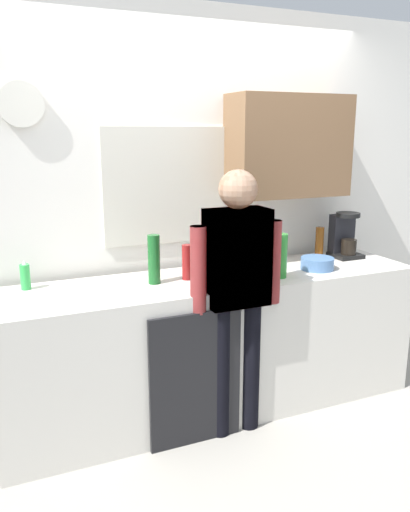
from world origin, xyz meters
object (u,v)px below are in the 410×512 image
bottle_clear_soda (280,256)px  person_at_sink (237,283)px  mixing_bowl (317,263)px  coffee_maker (344,237)px  bottle_amber_beer (319,243)px  cup_blue_mug (233,259)px  cup_white_mug (268,264)px  dish_soap (25,276)px  bottle_green_wine (154,259)px  bottle_red_vinegar (187,262)px  person_guest (237,283)px

bottle_clear_soda → person_at_sink: person_at_sink is taller
mixing_bowl → person_at_sink: 0.74m
coffee_maker → bottle_amber_beer: 0.20m
coffee_maker → cup_blue_mug: coffee_maker is taller
cup_white_mug → dish_soap: dish_soap is taller
coffee_maker → mixing_bowl: 0.46m
coffee_maker → dish_soap: bearing=178.1°
coffee_maker → cup_blue_mug: 0.88m
cup_blue_mug → person_at_sink: person_at_sink is taller
bottle_green_wine → mixing_bowl: (1.10, -0.12, -0.11)m
bottle_clear_soda → person_at_sink: bearing=-159.0°
bottle_amber_beer → bottle_clear_soda: 0.61m
bottle_red_vinegar → bottle_amber_beer: bearing=6.8°
bottle_amber_beer → cup_blue_mug: bottle_amber_beer is taller
bottle_amber_beer → person_at_sink: person_at_sink is taller
bottle_amber_beer → dish_soap: bearing=178.6°
coffee_maker → bottle_amber_beer: size_ratio=1.43×
coffee_maker → dish_soap: (-2.22, 0.07, -0.07)m
bottle_green_wine → cup_white_mug: (0.77, -0.04, -0.10)m
bottle_green_wine → cup_blue_mug: size_ratio=3.00×
bottle_green_wine → bottle_clear_soda: (0.77, -0.18, -0.01)m
cup_white_mug → person_guest: size_ratio=0.06×
cup_white_mug → bottle_red_vinegar: bearing=175.9°
person_guest → cup_blue_mug: bearing=-139.6°
coffee_maker → bottle_red_vinegar: coffee_maker is taller
bottle_amber_beer → cup_white_mug: 0.55m
coffee_maker → person_guest: bearing=-158.4°
bottle_red_vinegar → bottle_clear_soda: 0.58m
bottle_amber_beer → mixing_bowl: bottle_amber_beer is taller
mixing_bowl → person_guest: person_guest is taller
bottle_green_wine → mixing_bowl: bearing=-6.1°
person_at_sink → mixing_bowl: bearing=27.5°
cup_blue_mug → bottle_amber_beer: bearing=-3.1°
bottle_red_vinegar → person_at_sink: 0.38m
bottle_red_vinegar → cup_white_mug: size_ratio=2.32×
mixing_bowl → bottle_clear_soda: bearing=-168.6°
bottle_amber_beer → cup_blue_mug: 0.68m
coffee_maker → bottle_green_wine: coffee_maker is taller
person_at_sink → coffee_maker: bearing=32.5°
dish_soap → coffee_maker: bearing=-1.9°
bottle_green_wine → cup_white_mug: size_ratio=3.16×
dish_soap → cup_blue_mug: bearing=-0.5°
cup_white_mug → mixing_bowl: cup_white_mug is taller
bottle_amber_beer → person_guest: size_ratio=0.14×
bottle_clear_soda → cup_white_mug: 0.17m
bottle_clear_soda → cup_blue_mug: 0.39m
bottle_amber_beer → bottle_clear_soda: bottle_clear_soda is taller
bottle_amber_beer → person_guest: person_guest is taller
bottle_green_wine → person_at_sink: (0.39, -0.33, -0.10)m
bottle_red_vinegar → cup_blue_mug: (0.40, 0.16, -0.06)m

